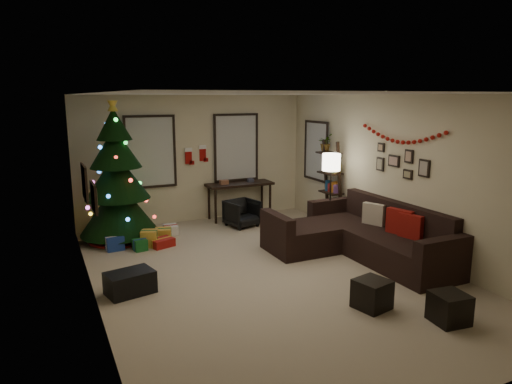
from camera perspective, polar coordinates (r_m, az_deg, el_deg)
floor at (r=7.31m, az=1.30°, el=-9.80°), size 7.00×7.00×0.00m
ceiling at (r=6.80m, az=1.41°, el=11.88°), size 7.00×7.00×0.00m
wall_back at (r=10.14m, az=-7.49°, el=4.04°), size 5.00×0.00×5.00m
wall_front at (r=4.20m, az=23.31°, el=-7.64°), size 5.00×0.00×5.00m
wall_left at (r=6.25m, az=-19.63°, el=-1.23°), size 0.00×7.00×7.00m
wall_right at (r=8.33m, az=16.96°, el=2.00°), size 0.00×7.00×7.00m
window_back_left at (r=9.85m, az=-12.76°, el=4.80°), size 1.05×0.06×1.50m
window_back_right at (r=10.42m, az=-2.46°, el=5.43°), size 1.05×0.06×1.50m
window_right_wall at (r=10.31m, az=7.39°, el=5.00°), size 0.06×0.90×1.30m
christmas_tree at (r=9.02m, az=-16.58°, el=1.20°), size 1.45×1.45×2.69m
presents at (r=8.85m, az=-13.53°, el=-5.48°), size 1.50×1.01×0.30m
sofa at (r=8.18m, az=12.59°, el=-5.49°), size 2.07×2.99×0.91m
pillow_red_a at (r=7.81m, az=18.34°, el=-4.05°), size 0.20×0.41×0.40m
pillow_red_b at (r=7.98m, az=17.13°, el=-3.64°), size 0.24×0.47×0.45m
pillow_cream at (r=8.46m, az=14.18°, el=-2.69°), size 0.26×0.41×0.39m
ottoman_near at (r=6.28m, az=13.97°, el=-11.99°), size 0.47×0.47×0.38m
ottoman_far at (r=6.20m, az=22.52°, el=-12.95°), size 0.43×0.43×0.37m
desk at (r=10.31m, az=-2.00°, el=0.60°), size 1.47×0.53×0.79m
desk_chair at (r=9.73m, az=-1.70°, el=-2.59°), size 0.65×0.63×0.57m
bookshelf at (r=9.58m, az=9.25°, el=0.68°), size 0.30×0.53×1.81m
potted_plant at (r=9.70m, az=8.43°, el=6.28°), size 0.53×0.53×0.45m
floor_lamp at (r=8.93m, az=9.16°, el=2.95°), size 0.34×0.34×1.61m
art_map at (r=7.01m, az=-20.19°, el=1.09°), size 0.04×0.60×0.50m
art_abstract at (r=5.88m, az=-19.18°, el=-0.64°), size 0.04×0.45×0.35m
gallery at (r=8.23m, az=17.28°, el=3.44°), size 0.03×1.25×0.54m
garland at (r=8.18m, az=17.24°, el=6.67°), size 0.08×1.90×0.30m
stocking_left at (r=10.06m, az=-8.21°, el=4.39°), size 0.20×0.05×0.36m
stocking_right at (r=10.19m, az=-6.50°, el=4.75°), size 0.20×0.05×0.36m
storage_bin at (r=6.76m, az=-15.12°, el=-10.62°), size 0.70×0.54×0.31m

